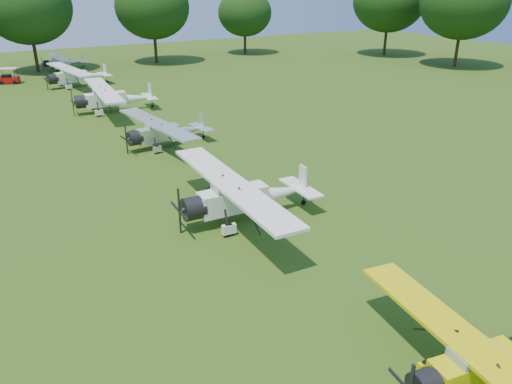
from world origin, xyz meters
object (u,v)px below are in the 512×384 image
aircraft_4 (165,130)px  golf_cart (9,78)px  aircraft_7 (62,61)px  aircraft_3 (243,194)px  aircraft_5 (111,97)px  aircraft_2 (487,360)px  aircraft_6 (76,75)px

aircraft_4 → golf_cart: aircraft_4 is taller
aircraft_4 → aircraft_7: 39.82m
aircraft_7 → golf_cart: size_ratio=3.74×
aircraft_3 → aircraft_5: (0.41, 26.03, 0.02)m
aircraft_2 → aircraft_6: bearing=98.5°
aircraft_3 → aircraft_7: (1.07, 53.43, -0.33)m
aircraft_3 → aircraft_4: bearing=88.7°
aircraft_2 → aircraft_5: aircraft_5 is taller
aircraft_3 → aircraft_4: 13.64m
aircraft_3 → golf_cart: aircraft_3 is taller
aircraft_3 → aircraft_7: bearing=91.4°
aircraft_2 → aircraft_6: aircraft_6 is taller
aircraft_7 → golf_cart: (-7.56, -7.76, -0.44)m
aircraft_6 → aircraft_7: size_ratio=1.28×
aircraft_4 → aircraft_7: (0.15, 39.82, -0.16)m
aircraft_4 → aircraft_7: bearing=83.6°
golf_cart → aircraft_5: bearing=-48.3°
aircraft_3 → aircraft_6: (0.09, 39.86, -0.04)m
aircraft_3 → aircraft_5: bearing=91.7°
aircraft_4 → golf_cart: bearing=96.8°
aircraft_4 → aircraft_5: 12.44m
aircraft_7 → golf_cart: 10.84m
aircraft_2 → golf_cart: bearing=104.8°
aircraft_5 → aircraft_6: size_ratio=1.04×
aircraft_3 → golf_cart: size_ratio=4.93×
aircraft_5 → aircraft_2: bearing=-85.0°
aircraft_5 → aircraft_6: (-0.32, 13.82, -0.06)m
aircraft_7 → aircraft_3: bearing=-94.3°
aircraft_4 → aircraft_5: size_ratio=0.87×
aircraft_4 → aircraft_7: aircraft_4 is taller
aircraft_6 → aircraft_3: bearing=-97.9°
aircraft_4 → aircraft_5: (-0.51, 12.43, 0.19)m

